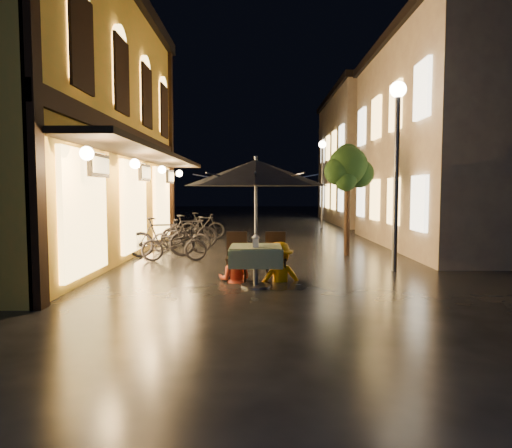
{
  "coord_description": "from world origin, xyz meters",
  "views": [
    {
      "loc": [
        -0.08,
        -8.27,
        1.82
      ],
      "look_at": [
        -0.13,
        0.86,
        1.15
      ],
      "focal_mm": 32.0,
      "sensor_mm": 36.0,
      "label": 1
    }
  ],
  "objects_px": {
    "cafe_table": "(256,256)",
    "table_lantern": "(256,240)",
    "person_yellow": "(280,243)",
    "person_orange": "(235,247)",
    "patio_umbrella": "(256,173)",
    "bicycle_0": "(174,244)",
    "streetlamp_near": "(397,141)"
  },
  "relations": [
    {
      "from": "streetlamp_near",
      "to": "cafe_table",
      "type": "bearing_deg",
      "value": -150.91
    },
    {
      "from": "person_yellow",
      "to": "bicycle_0",
      "type": "distance_m",
      "value": 3.66
    },
    {
      "from": "cafe_table",
      "to": "person_yellow",
      "type": "relative_size",
      "value": 0.65
    },
    {
      "from": "person_orange",
      "to": "bicycle_0",
      "type": "xyz_separation_m",
      "value": [
        -1.71,
        2.61,
        -0.26
      ]
    },
    {
      "from": "patio_umbrella",
      "to": "table_lantern",
      "type": "xyz_separation_m",
      "value": [
        0.0,
        -0.22,
        -1.23
      ]
    },
    {
      "from": "streetlamp_near",
      "to": "cafe_table",
      "type": "height_order",
      "value": "streetlamp_near"
    },
    {
      "from": "patio_umbrella",
      "to": "bicycle_0",
      "type": "relative_size",
      "value": 1.6
    },
    {
      "from": "person_orange",
      "to": "bicycle_0",
      "type": "distance_m",
      "value": 3.13
    },
    {
      "from": "streetlamp_near",
      "to": "patio_umbrella",
      "type": "distance_m",
      "value": 3.67
    },
    {
      "from": "streetlamp_near",
      "to": "table_lantern",
      "type": "height_order",
      "value": "streetlamp_near"
    },
    {
      "from": "cafe_table",
      "to": "person_orange",
      "type": "distance_m",
      "value": 0.69
    },
    {
      "from": "cafe_table",
      "to": "bicycle_0",
      "type": "height_order",
      "value": "bicycle_0"
    },
    {
      "from": "cafe_table",
      "to": "bicycle_0",
      "type": "xyz_separation_m",
      "value": [
        -2.13,
        3.14,
        -0.15
      ]
    },
    {
      "from": "patio_umbrella",
      "to": "bicycle_0",
      "type": "bearing_deg",
      "value": 124.21
    },
    {
      "from": "person_orange",
      "to": "bicycle_0",
      "type": "height_order",
      "value": "person_orange"
    },
    {
      "from": "cafe_table",
      "to": "person_yellow",
      "type": "xyz_separation_m",
      "value": [
        0.48,
        0.59,
        0.18
      ]
    },
    {
      "from": "patio_umbrella",
      "to": "person_yellow",
      "type": "relative_size",
      "value": 1.76
    },
    {
      "from": "streetlamp_near",
      "to": "person_yellow",
      "type": "bearing_deg",
      "value": -156.58
    },
    {
      "from": "table_lantern",
      "to": "bicycle_0",
      "type": "height_order",
      "value": "table_lantern"
    },
    {
      "from": "cafe_table",
      "to": "table_lantern",
      "type": "xyz_separation_m",
      "value": [
        0.0,
        -0.22,
        0.33
      ]
    },
    {
      "from": "cafe_table",
      "to": "bicycle_0",
      "type": "distance_m",
      "value": 3.8
    },
    {
      "from": "person_yellow",
      "to": "bicycle_0",
      "type": "height_order",
      "value": "person_yellow"
    },
    {
      "from": "person_yellow",
      "to": "bicycle_0",
      "type": "xyz_separation_m",
      "value": [
        -2.61,
        2.55,
        -0.32
      ]
    },
    {
      "from": "streetlamp_near",
      "to": "person_orange",
      "type": "height_order",
      "value": "streetlamp_near"
    },
    {
      "from": "streetlamp_near",
      "to": "patio_umbrella",
      "type": "xyz_separation_m",
      "value": [
        -3.13,
        -1.74,
        -0.77
      ]
    },
    {
      "from": "bicycle_0",
      "to": "cafe_table",
      "type": "bearing_deg",
      "value": -150.22
    },
    {
      "from": "cafe_table",
      "to": "table_lantern",
      "type": "relative_size",
      "value": 3.96
    },
    {
      "from": "patio_umbrella",
      "to": "person_yellow",
      "type": "xyz_separation_m",
      "value": [
        0.48,
        0.59,
        -1.38
      ]
    },
    {
      "from": "streetlamp_near",
      "to": "cafe_table",
      "type": "xyz_separation_m",
      "value": [
        -3.13,
        -1.74,
        -2.33
      ]
    },
    {
      "from": "person_yellow",
      "to": "person_orange",
      "type": "bearing_deg",
      "value": -9.02
    },
    {
      "from": "cafe_table",
      "to": "streetlamp_near",
      "type": "bearing_deg",
      "value": 29.09
    },
    {
      "from": "table_lantern",
      "to": "streetlamp_near",
      "type": "bearing_deg",
      "value": 32.08
    }
  ]
}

